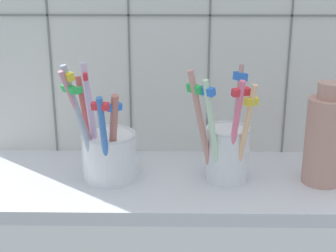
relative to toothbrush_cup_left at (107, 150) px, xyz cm
name	(u,v)px	position (x,y,z in cm)	size (l,w,h in cm)	color
counter_slab	(168,184)	(9.05, 0.39, -5.57)	(64.00, 22.00, 2.00)	silver
tile_wall_back	(169,30)	(9.05, 12.38, 15.93)	(64.00, 2.20, 45.00)	silver
toothbrush_cup_left	(107,150)	(0.00, 0.00, 0.00)	(9.88, 10.29, 18.44)	white
toothbrush_cup_right	(227,148)	(17.68, 0.01, 0.47)	(9.94, 8.49, 17.57)	white
ceramic_vase	(325,138)	(31.77, -0.51, 2.31)	(5.78, 5.78, 15.13)	tan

